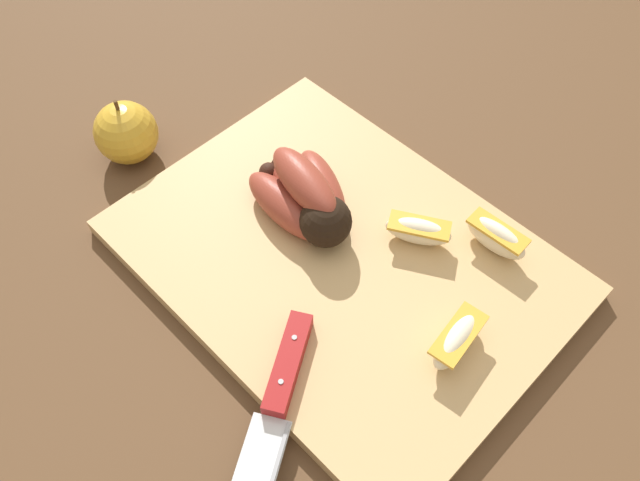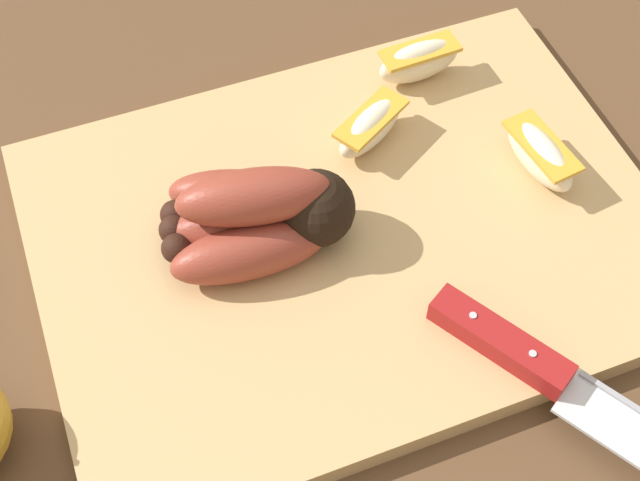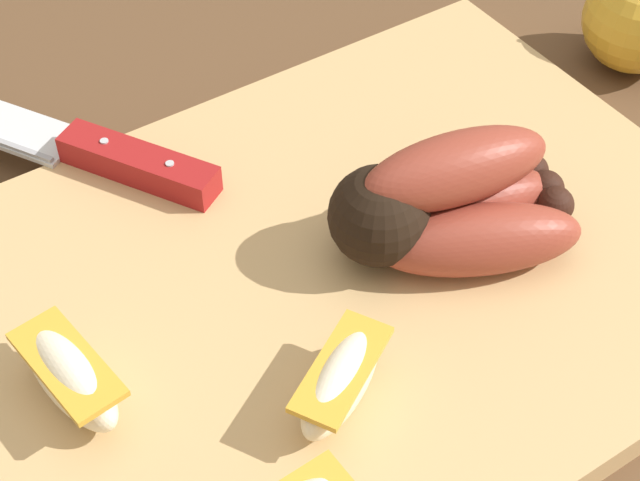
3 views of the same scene
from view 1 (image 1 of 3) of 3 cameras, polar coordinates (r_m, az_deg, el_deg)
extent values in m
plane|color=brown|center=(0.69, 2.50, -1.52)|extent=(6.00, 6.00, 0.00)
cube|color=tan|center=(0.68, 1.98, -1.79)|extent=(0.45, 0.33, 0.02)
sphere|color=black|center=(0.66, 0.51, 1.72)|extent=(0.06, 0.06, 0.06)
ellipsoid|color=brown|center=(0.70, 0.15, 4.67)|extent=(0.12, 0.08, 0.04)
sphere|color=black|center=(0.72, -2.60, 7.01)|extent=(0.02, 0.02, 0.02)
ellipsoid|color=brown|center=(0.69, -1.52, 3.92)|extent=(0.12, 0.07, 0.04)
sphere|color=black|center=(0.72, -3.55, 6.67)|extent=(0.02, 0.02, 0.02)
ellipsoid|color=brown|center=(0.69, -3.22, 3.15)|extent=(0.11, 0.05, 0.04)
sphere|color=black|center=(0.72, -4.46, 6.21)|extent=(0.02, 0.02, 0.02)
ellipsoid|color=brown|center=(0.66, -1.34, 5.29)|extent=(0.11, 0.06, 0.04)
cylinder|color=white|center=(0.68, -2.02, 5.61)|extent=(0.02, 0.02, 0.00)
cube|color=maroon|center=(0.60, -2.86, -10.88)|extent=(0.07, 0.10, 0.02)
cylinder|color=#B2B2B7|center=(0.60, -2.30, -8.62)|extent=(0.01, 0.01, 0.00)
cylinder|color=#B2B2B7|center=(0.58, -3.51, -12.45)|extent=(0.01, 0.01, 0.00)
ellipsoid|color=#F4E5C1|center=(0.62, 12.10, -8.65)|extent=(0.03, 0.07, 0.03)
cube|color=gold|center=(0.61, 12.28, -8.19)|extent=(0.04, 0.07, 0.00)
ellipsoid|color=#F4E5C1|center=(0.69, 15.39, 0.26)|extent=(0.07, 0.03, 0.04)
cube|color=gold|center=(0.68, 15.61, 0.83)|extent=(0.06, 0.03, 0.00)
ellipsoid|color=#F4E5C1|center=(0.68, 8.76, 0.82)|extent=(0.07, 0.06, 0.03)
cube|color=gold|center=(0.67, 8.87, 1.32)|extent=(0.07, 0.05, 0.00)
sphere|color=gold|center=(0.79, -16.90, 9.18)|extent=(0.07, 0.07, 0.07)
cylinder|color=#4C3319|center=(0.76, -17.69, 11.42)|extent=(0.00, 0.00, 0.01)
camera|label=2|loc=(0.41, -62.76, 25.77)|focal=49.60mm
camera|label=3|loc=(0.60, 45.25, 27.10)|focal=56.45mm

